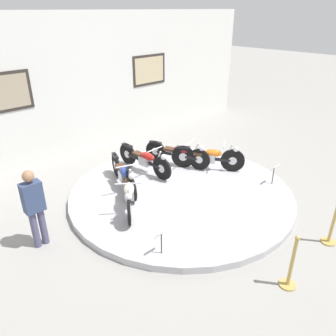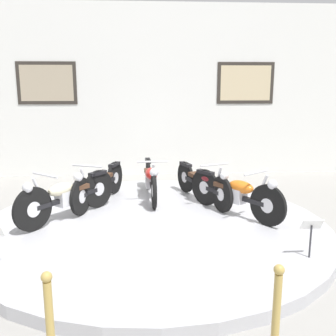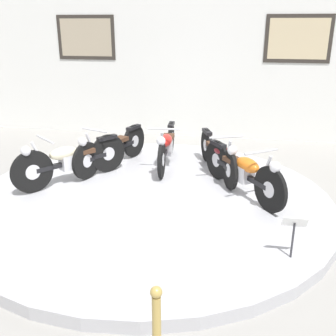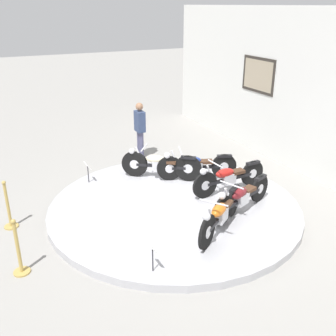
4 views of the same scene
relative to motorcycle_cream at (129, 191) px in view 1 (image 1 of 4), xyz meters
The scene contains 13 objects.
ground_plane 1.50m from the motorcycle_cream, 11.46° to the right, with size 60.00×60.00×0.00m, color gray.
display_platform 1.47m from the motorcycle_cream, 11.46° to the right, with size 5.41×5.41×0.15m, color #ADADB2.
back_wall 4.27m from the motorcycle_cream, 69.96° to the left, with size 14.00×0.22×4.13m.
motorcycle_cream is the anchor object (origin of this frame).
motorcycle_blue 0.88m from the motorcycle_cream, 61.58° to the left, with size 0.77×1.87×0.79m.
motorcycle_red 1.75m from the motorcycle_cream, 38.57° to the left, with size 0.54×1.97×0.79m.
motorcycle_maroon 2.44m from the motorcycle_cream, 18.46° to the left, with size 0.78×1.85×0.78m.
motorcycle_orange 2.73m from the motorcycle_cream, ahead, with size 1.20×1.66×0.80m.
info_placard_front_left 1.73m from the motorcycle_cream, 108.47° to the right, with size 0.26×0.11×0.51m.
info_placard_front_centre 3.67m from the motorcycle_cream, 26.62° to the right, with size 0.26×0.11×0.51m.
visitor_standing 2.01m from the motorcycle_cream, behind, with size 0.36×0.22×1.62m.
stanchion_post_left_of_entry 3.61m from the motorcycle_cream, 81.18° to the right, with size 0.28×0.28×1.02m.
stanchion_post_right_of_entry 4.18m from the motorcycle_cream, 58.54° to the right, with size 0.28×0.28×1.02m.
Camera 1 is at (-5.06, -4.84, 4.18)m, focal length 35.00 mm.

